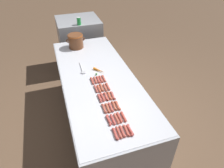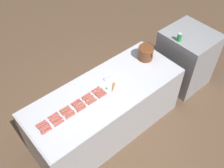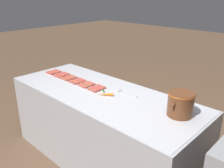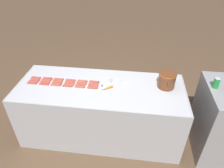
{
  "view_description": "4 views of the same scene",
  "coord_description": "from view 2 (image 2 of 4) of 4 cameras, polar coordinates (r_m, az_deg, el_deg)",
  "views": [
    {
      "loc": [
        -0.44,
        -1.9,
        2.18
      ],
      "look_at": [
        0.11,
        -0.24,
        0.86
      ],
      "focal_mm": 31.71,
      "sensor_mm": 36.0,
      "label": 1
    },
    {
      "loc": [
        1.74,
        -1.38,
        3.31
      ],
      "look_at": [
        0.03,
        0.09,
        0.92
      ],
      "focal_mm": 41.61,
      "sensor_mm": 36.0,
      "label": 2
    },
    {
      "loc": [
        1.59,
        1.67,
        1.82
      ],
      "look_at": [
        -0.08,
        0.08,
        0.93
      ],
      "focal_mm": 38.91,
      "sensor_mm": 36.0,
      "label": 3
    },
    {
      "loc": [
        2.07,
        0.42,
        2.37
      ],
      "look_at": [
        -0.05,
        0.15,
        0.86
      ],
      "focal_mm": 32.71,
      "sensor_mm": 36.0,
      "label": 4
    }
  ],
  "objects": [
    {
      "name": "hot_dog_19",
      "position": [
        3.08,
        -11.84,
        -7.92
      ],
      "size": [
        0.03,
        0.13,
        0.02
      ],
      "color": "#B24639",
      "rests_on": "griddle_counter"
    },
    {
      "name": "hot_dog_25",
      "position": [
        3.05,
        -11.49,
        -8.41
      ],
      "size": [
        0.02,
        0.13,
        0.02
      ],
      "color": "#B44739",
      "rests_on": "griddle_counter"
    },
    {
      "name": "hot_dog_22",
      "position": [
        3.21,
        -4.78,
        -3.62
      ],
      "size": [
        0.02,
        0.13,
        0.02
      ],
      "color": "#AE5342",
      "rests_on": "griddle_counter"
    },
    {
      "name": "ground_plane",
      "position": [
        3.99,
        -1.24,
        -9.45
      ],
      "size": [
        20.0,
        20.0,
        0.0
      ],
      "primitive_type": "plane",
      "color": "brown"
    },
    {
      "name": "hot_dog_11",
      "position": [
        3.31,
        -3.17,
        -1.49
      ],
      "size": [
        0.02,
        0.13,
        0.02
      ],
      "color": "#B05242",
      "rests_on": "griddle_counter"
    },
    {
      "name": "back_cabinet",
      "position": [
        4.45,
        15.81,
        5.41
      ],
      "size": [
        0.76,
        0.71,
        0.99
      ],
      "primitive_type": "cube",
      "color": "#939599",
      "rests_on": "ground_plane"
    },
    {
      "name": "hot_dog_12",
      "position": [
        3.06,
        -14.67,
        -9.03
      ],
      "size": [
        0.03,
        0.13,
        0.02
      ],
      "color": "#B34C40",
      "rests_on": "griddle_counter"
    },
    {
      "name": "hot_dog_20",
      "position": [
        3.11,
        -9.31,
        -6.43
      ],
      "size": [
        0.03,
        0.13,
        0.02
      ],
      "color": "#AC533B",
      "rests_on": "griddle_counter"
    },
    {
      "name": "hot_dog_29",
      "position": [
        3.25,
        -2.05,
        -2.51
      ],
      "size": [
        0.03,
        0.13,
        0.02
      ],
      "color": "#AA4C3C",
      "rests_on": "griddle_counter"
    },
    {
      "name": "hot_dog_3",
      "position": [
        3.21,
        -8.07,
        -3.9
      ],
      "size": [
        0.03,
        0.13,
        0.02
      ],
      "color": "#B44A41",
      "rests_on": "griddle_counter"
    },
    {
      "name": "hot_dog_15",
      "position": [
        3.18,
        -7.29,
        -4.61
      ],
      "size": [
        0.03,
        0.13,
        0.02
      ],
      "color": "#B74C3E",
      "rests_on": "griddle_counter"
    },
    {
      "name": "hot_dog_18",
      "position": [
        3.04,
        -14.39,
        -9.51
      ],
      "size": [
        0.03,
        0.13,
        0.02
      ],
      "color": "#B04B3D",
      "rests_on": "griddle_counter"
    },
    {
      "name": "hot_dog_4",
      "position": [
        3.27,
        -5.72,
        -2.5
      ],
      "size": [
        0.03,
        0.13,
        0.02
      ],
      "color": "#AC4C41",
      "rests_on": "griddle_counter"
    },
    {
      "name": "hot_dog_21",
      "position": [
        3.16,
        -6.89,
        -4.98
      ],
      "size": [
        0.03,
        0.13,
        0.02
      ],
      "color": "#B55238",
      "rests_on": "griddle_counter"
    },
    {
      "name": "hot_dog_7",
      "position": [
        3.11,
        -12.56,
        -7.2
      ],
      "size": [
        0.02,
        0.13,
        0.02
      ],
      "color": "#B74841",
      "rests_on": "griddle_counter"
    },
    {
      "name": "griddle_counter",
      "position": [
        3.65,
        -1.35,
        -5.78
      ],
      "size": [
        0.85,
        2.17,
        0.84
      ],
      "color": "#ADAFB5",
      "rests_on": "ground_plane"
    },
    {
      "name": "hot_dog_5",
      "position": [
        3.32,
        -3.62,
        -1.15
      ],
      "size": [
        0.03,
        0.13,
        0.02
      ],
      "color": "#B0483A",
      "rests_on": "griddle_counter"
    },
    {
      "name": "hot_dog_10",
      "position": [
        3.24,
        -5.53,
        -2.91
      ],
      "size": [
        0.03,
        0.13,
        0.02
      ],
      "color": "#B55138",
      "rests_on": "griddle_counter"
    },
    {
      "name": "hot_dog_17",
      "position": [
        3.29,
        -2.84,
        -1.85
      ],
      "size": [
        0.03,
        0.13,
        0.02
      ],
      "color": "#B2463D",
      "rests_on": "griddle_counter"
    },
    {
      "name": "hot_dog_1",
      "position": [
        3.13,
        -12.86,
        -6.72
      ],
      "size": [
        0.03,
        0.13,
        0.02
      ],
      "color": "#B5453D",
      "rests_on": "griddle_counter"
    },
    {
      "name": "hot_dog_26",
      "position": [
        3.09,
        -9.07,
        -6.88
      ],
      "size": [
        0.03,
        0.13,
        0.02
      ],
      "color": "#B9513A",
      "rests_on": "griddle_counter"
    },
    {
      "name": "bean_pot",
      "position": [
        3.72,
        7.45,
        6.93
      ],
      "size": [
        0.28,
        0.22,
        0.2
      ],
      "color": "brown",
      "rests_on": "griddle_counter"
    },
    {
      "name": "serving_spoon",
      "position": [
        3.46,
        -0.96,
        1.36
      ],
      "size": [
        0.07,
        0.27,
        0.02
      ],
      "color": "#B7B7BC",
      "rests_on": "griddle_counter"
    },
    {
      "name": "hot_dog_0",
      "position": [
        3.1,
        -15.4,
        -8.31
      ],
      "size": [
        0.03,
        0.13,
        0.02
      ],
      "color": "#B7483E",
      "rests_on": "griddle_counter"
    },
    {
      "name": "hot_dog_9",
      "position": [
        3.2,
        -7.69,
        -4.22
      ],
      "size": [
        0.03,
        0.13,
        0.02
      ],
      "color": "#B5493E",
      "rests_on": "griddle_counter"
    },
    {
      "name": "soda_can",
      "position": [
        3.93,
        14.58,
        9.93
      ],
      "size": [
        0.07,
        0.07,
        0.12
      ],
      "color": "#1E8C38",
      "rests_on": "back_cabinet"
    },
    {
      "name": "hot_dog_6",
      "position": [
        3.08,
        -15.03,
        -8.68
      ],
      "size": [
        0.03,
        0.13,
        0.02
      ],
      "color": "#AE4D40",
      "rests_on": "griddle_counter"
    },
    {
      "name": "hot_dog_24",
      "position": [
        3.02,
        -14.16,
        -9.95
      ],
      "size": [
        0.03,
        0.13,
        0.02
      ],
      "color": "#B5453D",
      "rests_on": "griddle_counter"
    },
    {
      "name": "hot_dog_23",
      "position": [
        3.27,
        -2.45,
        -2.16
      ],
      "size": [
        0.03,
        0.13,
        0.02
      ],
      "color": "#B84B3D",
      "rests_on": "griddle_counter"
    },
    {
      "name": "hot_dog_16",
      "position": [
        3.23,
        -5.02,
        -3.14
      ],
      "size": [
        0.03,
        0.13,
        0.02
      ],
      "color": "#AD533B",
      "rests_on": "griddle_counter"
    },
    {
      "name": "hot_dog_27",
      "position": [
        3.14,
        -6.68,
        -5.43
      ],
      "size": [
        0.03,
        0.13,
        0.02
      ],
      "color": "#AD4B41",
      "rests_on": "griddle_counter"
    },
    {
      "name": "hot_dog_13",
      "position": [
        3.09,
        -12.23,
        -7.62
      ],
      "size": [
        0.03,
        0.13,
        0.02
      ],
      "color": "#B1513F",
      "rests_on": "griddle_counter"
    },
    {
      "name": "hot_dog_8",
      "position": [
        3.15,
        -10.17,
        -5.75
      ],
      "size": [
        0.03,
        0.13,
        0.02
      ],
      "color": "#AB533A",
      "rests_on": "griddle_counter"
    },
    {
      "name": "hot_dog_28",
      "position": [
        3.19,
        -4.31,
        -3.92
      ],
      "size": [
        0.03,
        0.13,
        0.02
      ],
      "color": "#B74D3D",
      "rests_on": "griddle_counter"
    },
    {
      "name": "hot_dog_14",
      "position": [
        3.13,
        -9.81,
        -6.09
      ],
      "size": [
        0.03,
        0.13,
        0.02
      ],
      "color": "#B74B40",
      "rests_on": "griddle_counter"
    },
    {
      "name": "hot_dog_2",
      "position": [
        3.17,
        -10.46,
        -5.34
      ],
      "size": [
        0.03,
        0.13,
        0.02
      ],
      "color": "#AD503F",
      "rests_on": "griddle_counter"
    },
    {
      "name": "carrot",
      "position": [
        3.33,
        0.18,
        -0.88
      ],
      "size": [
        0.13,
        0.15,
        0.03
      ],
      "color": "orange",
      "rests_on": "griddle_counter"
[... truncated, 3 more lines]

